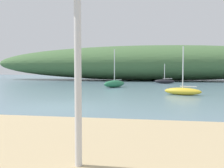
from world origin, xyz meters
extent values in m
plane|color=slate|center=(0.00, 0.00, 0.00)|extent=(120.00, 120.00, 0.00)
ellipsoid|color=#476B3D|center=(3.50, 29.34, 2.73)|extent=(51.61, 10.93, 5.45)
cylinder|color=silver|center=(3.33, -7.73, 1.89)|extent=(0.12, 0.12, 3.38)
ellipsoid|color=black|center=(5.51, 20.84, 0.26)|extent=(2.60, 1.12, 0.53)
cylinder|color=silver|center=(5.51, 20.84, 1.40)|extent=(0.08, 0.08, 2.07)
cylinder|color=silver|center=(5.89, 20.78, 0.62)|extent=(1.13, 0.24, 0.06)
ellipsoid|color=gold|center=(6.39, 6.75, 0.26)|extent=(2.69, 1.63, 0.52)
cylinder|color=silver|center=(6.39, 6.75, 1.88)|extent=(0.08, 0.08, 3.04)
cylinder|color=silver|center=(6.76, 6.61, 0.61)|extent=(1.11, 0.47, 0.06)
ellipsoid|color=#287A4C|center=(0.48, 13.21, 0.35)|extent=(2.22, 2.80, 0.70)
cylinder|color=silver|center=(0.48, 13.21, 2.12)|extent=(0.08, 0.08, 3.27)
cylinder|color=silver|center=(0.71, 13.57, 0.74)|extent=(0.74, 1.09, 0.06)
camera|label=1|loc=(4.64, -11.89, 1.86)|focal=41.54mm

